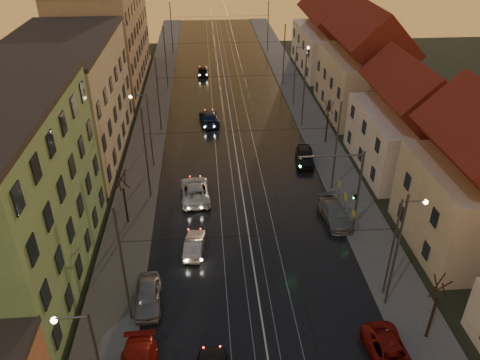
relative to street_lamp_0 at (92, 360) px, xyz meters
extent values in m
cube|color=black|center=(9.10, 38.00, -4.87)|extent=(16.00, 120.00, 0.04)
cube|color=#4C4C4C|center=(-0.90, 38.00, -4.81)|extent=(4.00, 120.00, 0.15)
cube|color=#4C4C4C|center=(19.10, 38.00, -4.81)|extent=(4.00, 120.00, 0.15)
cube|color=gray|center=(6.90, 38.00, -4.83)|extent=(0.06, 120.00, 0.03)
cube|color=gray|center=(8.33, 38.00, -4.83)|extent=(0.06, 120.00, 0.03)
cube|color=gray|center=(9.87, 38.00, -4.83)|extent=(0.06, 120.00, 0.03)
cube|color=gray|center=(11.30, 38.00, -4.83)|extent=(0.06, 120.00, 0.03)
cube|color=tan|center=(-8.40, 32.00, 1.11)|extent=(10.00, 20.00, 12.00)
cube|color=#A38069|center=(-8.40, 56.00, 2.11)|extent=(10.00, 24.00, 14.00)
cube|color=#B8A98D|center=(26.10, 13.00, -1.39)|extent=(8.50, 10.00, 7.00)
cube|color=beige|center=(26.10, 26.00, -1.89)|extent=(9.00, 12.00, 6.00)
pyramid|color=#511C12|center=(26.10, 26.00, 2.71)|extent=(9.18, 12.24, 3.20)
cube|color=#B8A98D|center=(26.10, 41.00, -1.14)|extent=(9.00, 14.00, 7.50)
pyramid|color=#511C12|center=(26.10, 41.00, 4.61)|extent=(9.18, 14.28, 4.00)
cube|color=beige|center=(26.10, 59.00, -1.64)|extent=(9.00, 16.00, 6.50)
pyramid|color=#511C12|center=(26.10, 59.00, 3.36)|extent=(9.18, 16.32, 3.50)
cylinder|color=#595B60|center=(0.50, 7.00, -0.39)|extent=(0.16, 0.16, 9.00)
cylinder|color=#595B60|center=(17.70, 7.00, -0.39)|extent=(0.16, 0.16, 9.00)
cylinder|color=#595B60|center=(0.50, 22.00, -0.39)|extent=(0.16, 0.16, 9.00)
cylinder|color=#595B60|center=(17.70, 22.00, -0.39)|extent=(0.16, 0.16, 9.00)
cylinder|color=#595B60|center=(0.50, 37.00, -0.39)|extent=(0.16, 0.16, 9.00)
cylinder|color=#595B60|center=(17.70, 37.00, -0.39)|extent=(0.16, 0.16, 9.00)
cylinder|color=#595B60|center=(0.50, 52.00, -0.39)|extent=(0.16, 0.16, 9.00)
cylinder|color=#595B60|center=(17.70, 52.00, -0.39)|extent=(0.16, 0.16, 9.00)
cylinder|color=#595B60|center=(0.50, 70.00, -0.39)|extent=(0.16, 0.16, 9.00)
cylinder|color=#595B60|center=(17.70, 70.00, -0.39)|extent=(0.16, 0.16, 9.00)
cylinder|color=#595B60|center=(-0.50, 0.00, 2.91)|extent=(1.60, 0.10, 0.10)
sphere|color=#FFD88C|center=(-1.22, 0.00, 2.81)|extent=(0.32, 0.32, 0.32)
cylinder|color=#595B60|center=(17.90, 8.00, -0.89)|extent=(0.14, 0.14, 8.00)
cylinder|color=#595B60|center=(18.70, 8.00, 2.91)|extent=(1.60, 0.10, 0.10)
sphere|color=#FFD88C|center=(19.42, 8.00, 2.81)|extent=(0.32, 0.32, 0.32)
cylinder|color=#595B60|center=(0.30, 28.00, -0.89)|extent=(0.14, 0.14, 8.00)
cylinder|color=#595B60|center=(-0.50, 28.00, 2.91)|extent=(1.60, 0.10, 0.10)
sphere|color=#FFD88C|center=(-1.22, 28.00, 2.81)|extent=(0.32, 0.32, 0.32)
cylinder|color=#595B60|center=(17.90, 44.00, -0.89)|extent=(0.14, 0.14, 8.00)
cylinder|color=#595B60|center=(18.70, 44.00, 2.91)|extent=(1.60, 0.10, 0.10)
sphere|color=#FFD88C|center=(19.42, 44.00, 2.81)|extent=(0.32, 0.32, 0.32)
cylinder|color=#595B60|center=(18.10, 16.00, -1.29)|extent=(0.20, 0.20, 7.20)
cylinder|color=#595B60|center=(15.50, 16.00, 2.01)|extent=(5.20, 0.14, 0.14)
imported|color=black|center=(13.10, 16.00, 1.41)|extent=(0.15, 0.18, 0.90)
sphere|color=#19FF3F|center=(13.10, 15.88, 1.26)|extent=(0.20, 0.20, 0.20)
cylinder|color=black|center=(-1.10, 18.00, -3.14)|extent=(0.18, 0.18, 3.50)
cylinder|color=black|center=(-0.86, 18.09, -0.59)|extent=(0.37, 0.92, 1.61)
cylinder|color=black|center=(-1.18, 18.23, -0.59)|extent=(0.91, 0.40, 1.61)
cylinder|color=black|center=(-1.33, 17.91, -0.59)|extent=(0.37, 0.92, 1.61)
cylinder|color=black|center=(-0.97, 17.78, -0.59)|extent=(0.84, 0.54, 1.62)
cylinder|color=black|center=(19.30, 4.00, -3.14)|extent=(0.18, 0.18, 3.50)
cylinder|color=black|center=(19.54, 4.09, -0.59)|extent=(0.37, 0.92, 1.61)
cylinder|color=black|center=(19.22, 4.23, -0.59)|extent=(0.91, 0.40, 1.61)
cylinder|color=black|center=(19.07, 3.91, -0.59)|extent=(0.37, 0.92, 1.61)
cylinder|color=black|center=(19.43, 3.78, -0.59)|extent=(0.84, 0.54, 1.62)
cylinder|color=black|center=(19.50, 32.00, -3.14)|extent=(0.18, 0.18, 3.50)
cylinder|color=black|center=(19.74, 32.09, -0.59)|extent=(0.37, 0.92, 1.61)
cylinder|color=black|center=(19.42, 32.23, -0.59)|extent=(0.91, 0.40, 1.61)
cylinder|color=black|center=(19.27, 31.91, -0.59)|extent=(0.37, 0.92, 1.61)
cylinder|color=black|center=(19.63, 31.78, -0.59)|extent=(0.84, 0.54, 1.62)
imported|color=#AEADB3|center=(4.63, 13.76, -4.24)|extent=(1.81, 4.05, 1.29)
imported|color=silver|center=(4.66, 21.56, -4.12)|extent=(2.88, 5.67, 1.54)
imported|color=#152141|center=(6.35, 38.64, -4.12)|extent=(2.71, 5.47, 1.53)
imported|color=black|center=(5.79, 57.63, -4.18)|extent=(1.76, 4.19, 1.42)
imported|color=gray|center=(1.50, 8.33, -4.15)|extent=(1.96, 4.40, 1.47)
imported|color=maroon|center=(16.31, 2.34, -4.20)|extent=(2.50, 5.00, 1.36)
imported|color=gray|center=(16.70, 16.99, -4.17)|extent=(2.46, 5.12, 1.44)
imported|color=black|center=(16.18, 27.54, -4.11)|extent=(2.43, 4.77, 1.56)
camera|label=1|loc=(5.95, -15.37, 18.94)|focal=35.00mm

